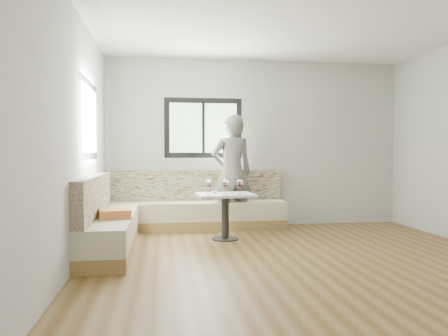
# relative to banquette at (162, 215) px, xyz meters

# --- Properties ---
(room) EXTENTS (5.01, 5.01, 2.81)m
(room) POSITION_rel_banquette_xyz_m (1.51, -1.55, 1.08)
(room) COLOR brown
(room) RESTS_ON ground
(banquette) EXTENTS (2.90, 2.80, 0.95)m
(banquette) POSITION_rel_banquette_xyz_m (0.00, 0.00, 0.00)
(banquette) COLOR olive
(banquette) RESTS_ON ground
(table) EXTENTS (0.84, 0.67, 0.65)m
(table) POSITION_rel_banquette_xyz_m (0.89, -0.28, 0.16)
(table) COLOR black
(table) RESTS_ON ground
(person) EXTENTS (0.74, 0.55, 1.85)m
(person) POSITION_rel_banquette_xyz_m (1.11, 0.49, 0.59)
(person) COLOR slate
(person) RESTS_ON ground
(olive_ramekin) EXTENTS (0.09, 0.09, 0.04)m
(olive_ramekin) POSITION_rel_banquette_xyz_m (0.74, -0.22, 0.34)
(olive_ramekin) COLOR white
(olive_ramekin) RESTS_ON table
(wine_glass_a) EXTENTS (0.10, 0.10, 0.21)m
(wine_glass_a) POSITION_rel_banquette_xyz_m (0.64, -0.42, 0.47)
(wine_glass_a) COLOR white
(wine_glass_a) RESTS_ON table
(wine_glass_b) EXTENTS (0.10, 0.10, 0.21)m
(wine_glass_b) POSITION_rel_banquette_xyz_m (0.87, -0.46, 0.47)
(wine_glass_b) COLOR white
(wine_glass_b) RESTS_ON table
(wine_glass_c) EXTENTS (0.10, 0.10, 0.21)m
(wine_glass_c) POSITION_rel_banquette_xyz_m (1.08, -0.40, 0.47)
(wine_glass_c) COLOR white
(wine_glass_c) RESTS_ON table
(wine_glass_d) EXTENTS (0.10, 0.10, 0.21)m
(wine_glass_d) POSITION_rel_banquette_xyz_m (0.91, -0.18, 0.47)
(wine_glass_d) COLOR white
(wine_glass_d) RESTS_ON table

